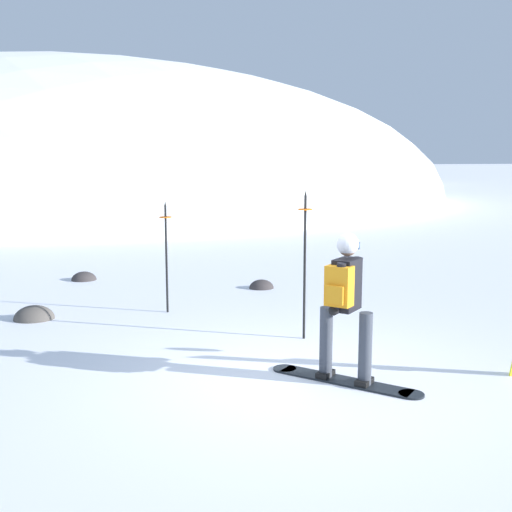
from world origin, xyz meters
TOP-DOWN VIEW (x-y plane):
  - ground_plane at (0.00, 0.00)m, footprint 300.00×300.00m
  - ridge_peak_main at (-3.58, 31.27)m, footprint 42.04×37.83m
  - ridge_peak_far at (15.83, 48.06)m, footprint 21.24×19.12m
  - snowboarder_main at (0.49, -0.21)m, footprint 1.37×1.39m
  - piste_marker_near at (-1.11, 3.55)m, footprint 0.20×0.20m
  - piste_marker_far at (0.60, 1.58)m, footprint 0.20×0.20m
  - rock_dark at (-2.52, 6.66)m, footprint 0.51×0.43m
  - rock_mid at (0.85, 5.02)m, footprint 0.48×0.41m
  - rock_small at (-3.20, 3.59)m, footprint 0.63×0.53m

SIDE VIEW (x-z plane):
  - ground_plane at x=0.00m, z-range 0.00..0.00m
  - ridge_peak_main at x=-3.58m, z-range -7.70..7.70m
  - ridge_peak_far at x=15.83m, z-range -4.16..4.16m
  - rock_dark at x=-2.52m, z-range -0.18..0.18m
  - rock_mid at x=0.85m, z-range -0.17..0.17m
  - rock_small at x=-3.20m, z-range -0.22..0.22m
  - snowboarder_main at x=0.49m, z-range 0.06..1.78m
  - piste_marker_near at x=-1.11m, z-range 0.13..1.96m
  - piste_marker_far at x=0.60m, z-range 0.14..2.22m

